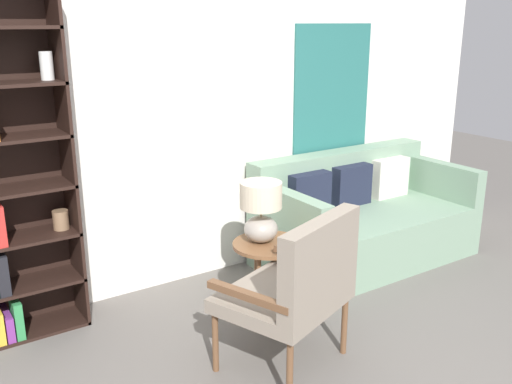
{
  "coord_description": "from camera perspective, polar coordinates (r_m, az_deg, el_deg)",
  "views": [
    {
      "loc": [
        -1.66,
        -1.66,
        1.9
      ],
      "look_at": [
        0.2,
        1.12,
        0.9
      ],
      "focal_mm": 40.0,
      "sensor_mm": 36.0,
      "label": 1
    }
  ],
  "objects": [
    {
      "name": "wall_back",
      "position": [
        4.1,
        -9.18,
        8.7
      ],
      "size": [
        6.4,
        0.08,
        2.7
      ],
      "color": "white",
      "rests_on": "ground_plane"
    },
    {
      "name": "armchair",
      "position": [
        3.16,
        4.38,
        -8.96
      ],
      "size": [
        0.83,
        0.77,
        0.92
      ],
      "color": "brown",
      "rests_on": "ground_plane"
    },
    {
      "name": "side_table",
      "position": [
        3.79,
        1.23,
        -5.93
      ],
      "size": [
        0.47,
        0.47,
        0.5
      ],
      "color": "brown",
      "rests_on": "ground_plane"
    },
    {
      "name": "couch",
      "position": [
        4.81,
        10.49,
        -2.77
      ],
      "size": [
        1.77,
        0.91,
        0.86
      ],
      "color": "gray",
      "rests_on": "ground_plane"
    },
    {
      "name": "table_lamp",
      "position": [
        3.72,
        0.5,
        -1.71
      ],
      "size": [
        0.28,
        0.28,
        0.41
      ],
      "color": "#A59E93",
      "rests_on": "side_table"
    }
  ]
}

